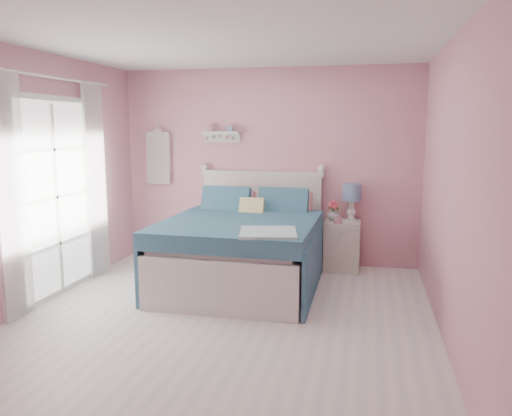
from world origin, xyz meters
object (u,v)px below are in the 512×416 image
at_px(nightstand, 342,245).
at_px(table_lamp, 352,195).
at_px(vase, 333,214).
at_px(bed, 243,249).
at_px(teacup, 338,220).

xyz_separation_m(nightstand, table_lamp, (0.10, 0.08, 0.65)).
bearing_deg(nightstand, vase, 171.18).
bearing_deg(bed, table_lamp, 38.55).
xyz_separation_m(bed, nightstand, (1.10, 0.84, -0.09)).
distance_m(table_lamp, teacup, 0.40).
height_order(bed, table_lamp, bed).
relative_size(bed, table_lamp, 4.58).
relative_size(table_lamp, vase, 2.86).
distance_m(bed, nightstand, 1.38).
relative_size(nightstand, table_lamp, 1.36).
height_order(nightstand, table_lamp, table_lamp).
bearing_deg(vase, teacup, -67.65).
relative_size(nightstand, vase, 3.90).
xyz_separation_m(table_lamp, teacup, (-0.15, -0.23, -0.29)).
height_order(bed, teacup, bed).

